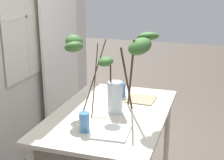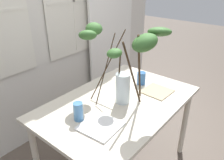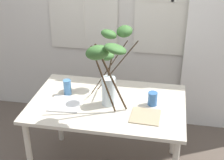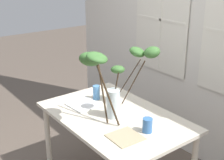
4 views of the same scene
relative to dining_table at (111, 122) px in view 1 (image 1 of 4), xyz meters
name	(u,v)px [view 1 (image 1 of 4)]	position (x,y,z in m)	size (l,w,h in m)	color
curtain_sheer_side	(60,24)	(1.06, 0.94, 0.60)	(0.85, 0.03, 2.56)	white
dining_table	(111,122)	(0.00, 0.00, 0.00)	(1.32, 0.86, 0.77)	beige
vase_with_branches	(113,63)	(0.02, -0.02, 0.48)	(0.41, 0.79, 0.65)	silver
drinking_glass_blue_left	(84,122)	(-0.38, 0.07, 0.15)	(0.07, 0.07, 0.14)	#4C84BC
drinking_glass_blue_right	(121,90)	(0.38, 0.03, 0.14)	(0.08, 0.08, 0.12)	#386BAD
plate_square_left	(110,132)	(-0.34, -0.11, 0.09)	(0.25, 0.25, 0.01)	white
plate_square_right	(141,99)	(0.34, -0.17, 0.09)	(0.23, 0.23, 0.01)	tan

